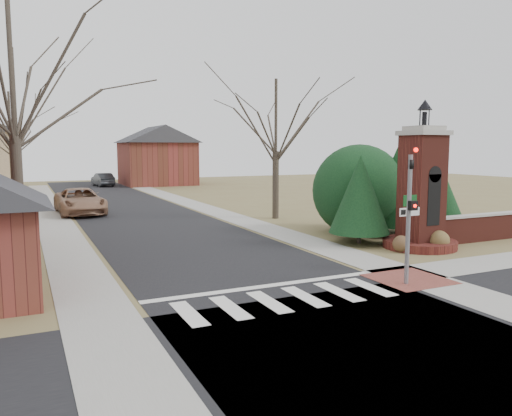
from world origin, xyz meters
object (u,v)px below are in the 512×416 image
brick_gate_monument (421,199)px  distant_car (103,180)px  pickup_truck (80,201)px  traffic_signal_pole (410,205)px  sign_post (409,217)px

brick_gate_monument → distant_car: size_ratio=1.41×
pickup_truck → brick_gate_monument: bearing=-58.2°
traffic_signal_pole → pickup_truck: traffic_signal_pole is taller
sign_post → distant_car: (-3.99, 46.01, -1.19)m
sign_post → distant_car: sign_post is taller
traffic_signal_pole → pickup_truck: 24.21m
brick_gate_monument → sign_post: bearing=-138.6°
brick_gate_monument → distant_car: brick_gate_monument is taller
pickup_truck → distant_car: (5.00, 24.53, -0.10)m
brick_gate_monument → traffic_signal_pole: bearing=-136.8°
distant_car → brick_gate_monument: bearing=92.5°
sign_post → brick_gate_monument: 4.55m
traffic_signal_pole → pickup_truck: bearing=108.6°
traffic_signal_pole → sign_post: bearing=47.6°
sign_post → distant_car: bearing=95.0°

